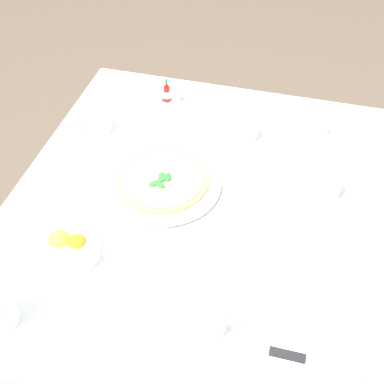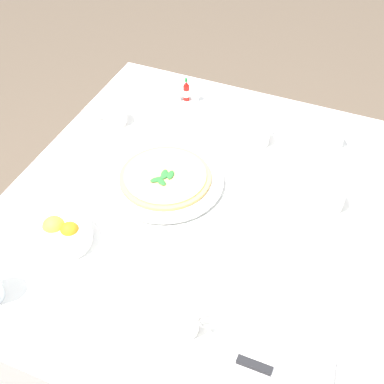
# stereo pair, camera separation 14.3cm
# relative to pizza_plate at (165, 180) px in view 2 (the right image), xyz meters

# --- Properties ---
(ground_plane) EXTENTS (8.00, 8.00, 0.00)m
(ground_plane) POSITION_rel_pizza_plate_xyz_m (0.18, -0.05, -0.75)
(ground_plane) COLOR brown
(dining_table) EXTENTS (1.15, 1.15, 0.74)m
(dining_table) POSITION_rel_pizza_plate_xyz_m (0.18, -0.05, -0.14)
(dining_table) COLOR white
(dining_table) RESTS_ON ground_plane
(pizza_plate) EXTENTS (0.33, 0.33, 0.02)m
(pizza_plate) POSITION_rel_pizza_plate_xyz_m (0.00, 0.00, 0.00)
(pizza_plate) COLOR white
(pizza_plate) RESTS_ON dining_table
(pizza) EXTENTS (0.26, 0.26, 0.02)m
(pizza) POSITION_rel_pizza_plate_xyz_m (0.00, -0.00, 0.01)
(pizza) COLOR #DBAD60
(pizza) RESTS_ON pizza_plate
(coffee_cup_center_back) EXTENTS (0.13, 0.13, 0.06)m
(coffee_cup_center_back) POSITION_rel_pizza_plate_xyz_m (0.44, 0.09, 0.01)
(coffee_cup_center_back) COLOR white
(coffee_cup_center_back) RESTS_ON dining_table
(coffee_cup_right_edge) EXTENTS (0.13, 0.13, 0.06)m
(coffee_cup_right_edge) POSITION_rel_pizza_plate_xyz_m (0.18, 0.27, 0.02)
(coffee_cup_right_edge) COLOR white
(coffee_cup_right_edge) RESTS_ON dining_table
(coffee_cup_back_corner) EXTENTS (0.13, 0.13, 0.06)m
(coffee_cup_back_corner) POSITION_rel_pizza_plate_xyz_m (0.23, -0.40, 0.02)
(coffee_cup_back_corner) COLOR white
(coffee_cup_back_corner) RESTS_ON dining_table
(coffee_cup_far_left) EXTENTS (0.13, 0.13, 0.06)m
(coffee_cup_far_left) POSITION_rel_pizza_plate_xyz_m (-0.26, 0.19, 0.02)
(coffee_cup_far_left) COLOR white
(coffee_cup_far_left) RESTS_ON dining_table
(napkin_folded) EXTENTS (0.23, 0.15, 0.02)m
(napkin_folded) POSITION_rel_pizza_plate_xyz_m (0.45, -0.44, -0.00)
(napkin_folded) COLOR white
(napkin_folded) RESTS_ON dining_table
(dinner_knife) EXTENTS (0.20, 0.02, 0.01)m
(dinner_knife) POSITION_rel_pizza_plate_xyz_m (0.45, -0.44, 0.01)
(dinner_knife) COLOR silver
(dinner_knife) RESTS_ON napkin_folded
(citrus_bowl) EXTENTS (0.15, 0.15, 0.07)m
(citrus_bowl) POSITION_rel_pizza_plate_xyz_m (-0.15, -0.29, 0.01)
(citrus_bowl) COLOR white
(citrus_bowl) RESTS_ON dining_table
(hot_sauce_bottle) EXTENTS (0.02, 0.02, 0.08)m
(hot_sauce_bottle) POSITION_rel_pizza_plate_xyz_m (-0.11, 0.39, 0.02)
(hot_sauce_bottle) COLOR #B7140F
(hot_sauce_bottle) RESTS_ON dining_table
(salt_shaker) EXTENTS (0.03, 0.03, 0.06)m
(salt_shaker) POSITION_rel_pizza_plate_xyz_m (-0.08, 0.40, 0.01)
(salt_shaker) COLOR white
(salt_shaker) RESTS_ON dining_table
(pepper_shaker) EXTENTS (0.03, 0.03, 0.06)m
(pepper_shaker) POSITION_rel_pizza_plate_xyz_m (-0.13, 0.38, 0.01)
(pepper_shaker) COLOR white
(pepper_shaker) RESTS_ON dining_table
(menu_card) EXTENTS (0.05, 0.08, 0.06)m
(menu_card) POSITION_rel_pizza_plate_xyz_m (0.40, 0.38, 0.02)
(menu_card) COLOR white
(menu_card) RESTS_ON dining_table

